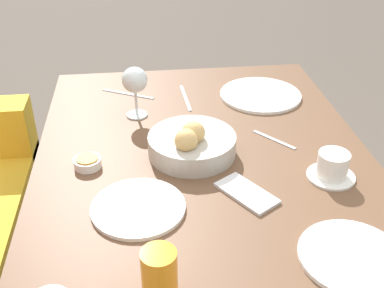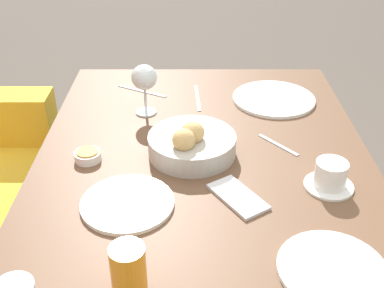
{
  "view_description": "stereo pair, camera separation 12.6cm",
  "coord_description": "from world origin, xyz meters",
  "views": [
    {
      "loc": [
        -1.0,
        0.16,
        1.45
      ],
      "look_at": [
        0.06,
        0.03,
        0.79
      ],
      "focal_mm": 45.0,
      "sensor_mm": 36.0,
      "label": 1
    },
    {
      "loc": [
        -1.01,
        0.03,
        1.45
      ],
      "look_at": [
        0.06,
        0.03,
        0.79
      ],
      "focal_mm": 45.0,
      "sensor_mm": 36.0,
      "label": 2
    }
  ],
  "objects": [
    {
      "name": "coffee_cup",
      "position": [
        -0.08,
        -0.3,
        0.79
      ],
      "size": [
        0.12,
        0.12,
        0.07
      ],
      "color": "white",
      "rests_on": "dining_table"
    },
    {
      "name": "spoon_coffee",
      "position": [
        0.11,
        -0.2,
        0.76
      ],
      "size": [
        0.12,
        0.1,
        0.0
      ],
      "color": "#B7B7BC",
      "rests_on": "dining_table"
    },
    {
      "name": "wine_glass",
      "position": [
        0.3,
        0.17,
        0.87
      ],
      "size": [
        0.08,
        0.08,
        0.16
      ],
      "color": "silver",
      "rests_on": "dining_table"
    },
    {
      "name": "jam_bowl_honey",
      "position": [
        0.03,
        0.3,
        0.77
      ],
      "size": [
        0.07,
        0.07,
        0.03
      ],
      "color": "white",
      "rests_on": "dining_table"
    },
    {
      "name": "plate_far_center",
      "position": [
        -0.15,
        0.18,
        0.76
      ],
      "size": [
        0.21,
        0.21,
        0.01
      ],
      "color": "white",
      "rests_on": "dining_table"
    },
    {
      "name": "plate_near_right",
      "position": [
        0.38,
        -0.23,
        0.76
      ],
      "size": [
        0.26,
        0.26,
        0.01
      ],
      "color": "white",
      "rests_on": "dining_table"
    },
    {
      "name": "plate_near_left",
      "position": [
        -0.36,
        -0.24,
        0.76
      ],
      "size": [
        0.21,
        0.21,
        0.01
      ],
      "color": "white",
      "rests_on": "dining_table"
    },
    {
      "name": "cell_phone",
      "position": [
        -0.13,
        -0.07,
        0.76
      ],
      "size": [
        0.17,
        0.14,
        0.01
      ],
      "color": "silver",
      "rests_on": "dining_table"
    },
    {
      "name": "dining_table",
      "position": [
        0.0,
        0.0,
        0.65
      ],
      "size": [
        1.27,
        0.88,
        0.76
      ],
      "color": "brown",
      "rests_on": "ground_plane"
    },
    {
      "name": "fork_silver",
      "position": [
        0.4,
        0.01,
        0.76
      ],
      "size": [
        0.19,
        0.02,
        0.0
      ],
      "color": "#B7B7BC",
      "rests_on": "dining_table"
    },
    {
      "name": "bread_basket",
      "position": [
        0.06,
        0.03,
        0.79
      ],
      "size": [
        0.23,
        0.23,
        0.1
      ],
      "color": "#B2ADA3",
      "rests_on": "dining_table"
    },
    {
      "name": "juice_glass",
      "position": [
        -0.4,
        0.14,
        0.81
      ],
      "size": [
        0.06,
        0.06,
        0.11
      ],
      "color": "orange",
      "rests_on": "dining_table"
    },
    {
      "name": "knife_silver",
      "position": [
        0.45,
        0.2,
        0.76
      ],
      "size": [
        0.1,
        0.17,
        0.0
      ],
      "color": "#B7B7BC",
      "rests_on": "dining_table"
    }
  ]
}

